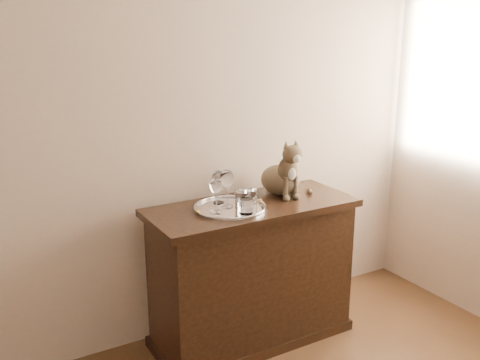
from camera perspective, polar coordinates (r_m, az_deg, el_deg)
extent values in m
cube|color=#C3AA92|center=(2.92, -12.02, 6.59)|extent=(4.00, 0.10, 2.70)
cylinder|color=silver|center=(2.93, -1.06, -3.05)|extent=(0.40, 0.40, 0.01)
cylinder|color=silver|center=(2.91, 0.31, -2.11)|extent=(0.08, 0.08, 0.10)
cylinder|color=white|center=(2.82, 0.65, -2.82)|extent=(0.07, 0.07, 0.08)
cylinder|color=white|center=(2.99, 1.19, -1.77)|extent=(0.07, 0.07, 0.08)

